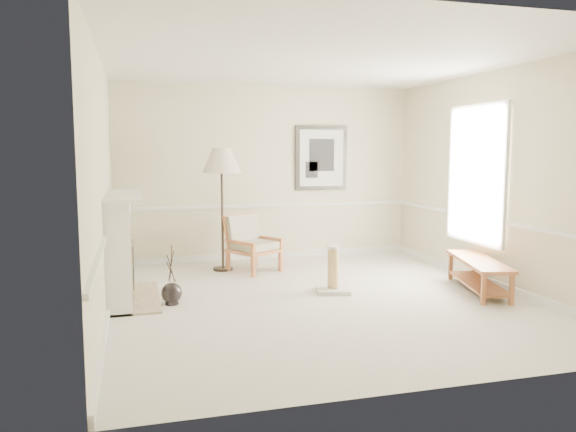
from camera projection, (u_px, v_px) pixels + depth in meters
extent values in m
plane|color=silver|center=(318.00, 299.00, 6.97)|extent=(5.50, 5.50, 0.00)
cube|color=beige|center=(267.00, 173.00, 9.43)|extent=(5.00, 0.04, 2.90)
cube|color=beige|center=(435.00, 203.00, 4.17)|extent=(5.00, 0.04, 2.90)
cube|color=beige|center=(102.00, 186.00, 6.14)|extent=(0.04, 5.50, 2.90)
cube|color=beige|center=(497.00, 179.00, 7.45)|extent=(0.04, 5.50, 2.90)
cube|color=white|center=(319.00, 60.00, 6.63)|extent=(5.00, 5.50, 0.04)
cube|color=white|center=(268.00, 255.00, 9.58)|extent=(4.95, 0.04, 0.10)
cube|color=white|center=(267.00, 206.00, 9.48)|extent=(4.95, 0.04, 0.05)
cube|color=white|center=(477.00, 174.00, 7.82)|extent=(0.03, 1.20, 1.80)
cube|color=white|center=(476.00, 174.00, 7.82)|extent=(0.05, 1.34, 1.94)
cube|color=black|center=(321.00, 158.00, 9.62)|extent=(0.92, 0.04, 1.10)
cube|color=white|center=(322.00, 158.00, 9.60)|extent=(0.78, 0.01, 0.96)
cube|color=black|center=(322.00, 155.00, 9.59)|extent=(0.45, 0.01, 0.55)
cube|color=white|center=(119.00, 250.00, 6.85)|extent=(0.28, 1.50, 1.25)
cube|color=white|center=(122.00, 196.00, 6.79)|extent=(0.46, 1.64, 0.06)
cube|color=#C6B28E|center=(132.00, 255.00, 6.90)|extent=(0.02, 1.05, 0.95)
cube|color=black|center=(133.00, 266.00, 6.92)|extent=(0.02, 0.62, 0.58)
cube|color=gold|center=(134.00, 286.00, 6.95)|extent=(0.01, 0.66, 0.05)
cube|color=#C6B28E|center=(134.00, 298.00, 6.97)|extent=(0.60, 1.50, 0.03)
sphere|color=black|center=(172.00, 293.00, 6.70)|extent=(0.25, 0.25, 0.25)
cylinder|color=black|center=(172.00, 302.00, 6.71)|extent=(0.16, 0.16, 0.07)
cylinder|color=black|center=(171.00, 266.00, 6.66)|extent=(0.07, 0.09, 0.39)
cylinder|color=black|center=(171.00, 269.00, 6.67)|extent=(0.09, 0.10, 0.32)
cylinder|color=black|center=(171.00, 264.00, 6.66)|extent=(0.04, 0.05, 0.46)
cube|color=#AA5F37|center=(253.00, 265.00, 8.14)|extent=(0.08, 0.08, 0.35)
cube|color=#AA5F37|center=(228.00, 260.00, 8.53)|extent=(0.08, 0.08, 0.35)
cube|color=#AA5F37|center=(281.00, 260.00, 8.54)|extent=(0.08, 0.08, 0.35)
cube|color=#AA5F37|center=(255.00, 255.00, 8.94)|extent=(0.08, 0.08, 0.35)
cube|color=#AA5F37|center=(254.00, 250.00, 8.52)|extent=(0.88, 0.88, 0.05)
cube|color=#AA5F37|center=(241.00, 230.00, 8.69)|extent=(0.63, 0.46, 0.50)
cube|color=#AA5F37|center=(240.00, 242.00, 8.30)|extent=(0.38, 0.58, 0.05)
cube|color=#AA5F37|center=(268.00, 238.00, 8.70)|extent=(0.38, 0.58, 0.05)
cube|color=silver|center=(254.00, 245.00, 8.51)|extent=(0.81, 0.81, 0.11)
cube|color=silver|center=(244.00, 229.00, 8.65)|extent=(0.60, 0.46, 0.45)
cylinder|color=black|center=(223.00, 269.00, 8.64)|extent=(0.30, 0.30, 0.03)
cylinder|color=black|center=(222.00, 214.00, 8.53)|extent=(0.04, 0.04, 1.68)
cone|color=beige|center=(222.00, 160.00, 8.44)|extent=(0.64, 0.64, 0.37)
cube|color=#AA5F37|center=(479.00, 261.00, 7.31)|extent=(0.81, 1.53, 0.04)
cube|color=#AA5F37|center=(478.00, 283.00, 7.34)|extent=(0.72, 1.42, 0.03)
cube|color=#AA5F37|center=(484.00, 290.00, 6.67)|extent=(0.06, 0.06, 0.38)
cube|color=#AA5F37|center=(512.00, 290.00, 6.67)|extent=(0.06, 0.06, 0.38)
cube|color=#AA5F37|center=(451.00, 266.00, 8.00)|extent=(0.06, 0.06, 0.38)
cube|color=#AA5F37|center=(474.00, 266.00, 8.00)|extent=(0.06, 0.06, 0.38)
cube|color=beige|center=(333.00, 290.00, 7.30)|extent=(0.52, 0.52, 0.05)
cylinder|color=tan|center=(333.00, 269.00, 7.27)|extent=(0.14, 0.14, 0.51)
cylinder|color=beige|center=(333.00, 247.00, 7.24)|extent=(0.16, 0.16, 0.04)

